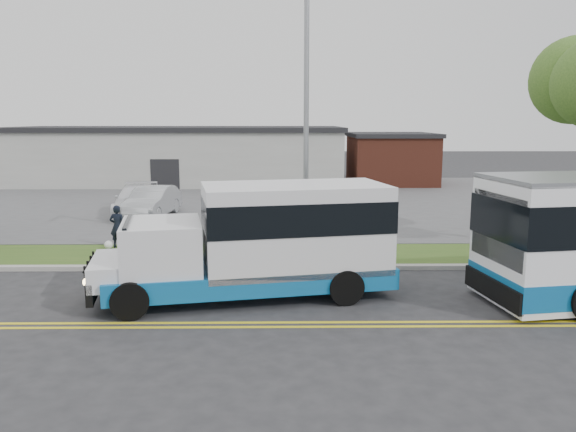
{
  "coord_description": "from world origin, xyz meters",
  "views": [
    {
      "loc": [
        2.15,
        -17.04,
        4.97
      ],
      "look_at": [
        2.36,
        2.34,
        1.6
      ],
      "focal_mm": 35.0,
      "sensor_mm": 36.0,
      "label": 1
    }
  ],
  "objects_px": {
    "parked_car_a": "(152,202)",
    "parked_car_b": "(137,200)",
    "streetlight_near": "(306,111)",
    "shuttle_bus": "(266,237)",
    "pedestrian": "(117,226)"
  },
  "relations": [
    {
      "from": "parked_car_a",
      "to": "parked_car_b",
      "type": "distance_m",
      "value": 1.38
    },
    {
      "from": "streetlight_near",
      "to": "shuttle_bus",
      "type": "xyz_separation_m",
      "value": [
        -1.29,
        -4.38,
        -3.54
      ]
    },
    {
      "from": "parked_car_b",
      "to": "streetlight_near",
      "type": "bearing_deg",
      "value": -54.89
    },
    {
      "from": "shuttle_bus",
      "to": "parked_car_b",
      "type": "distance_m",
      "value": 15.03
    },
    {
      "from": "shuttle_bus",
      "to": "parked_car_a",
      "type": "bearing_deg",
      "value": 105.06
    },
    {
      "from": "pedestrian",
      "to": "parked_car_a",
      "type": "relative_size",
      "value": 0.35
    },
    {
      "from": "streetlight_near",
      "to": "parked_car_b",
      "type": "relative_size",
      "value": 1.87
    },
    {
      "from": "streetlight_near",
      "to": "parked_car_b",
      "type": "bearing_deg",
      "value": 133.2
    },
    {
      "from": "shuttle_bus",
      "to": "parked_car_b",
      "type": "relative_size",
      "value": 1.68
    },
    {
      "from": "shuttle_bus",
      "to": "parked_car_a",
      "type": "height_order",
      "value": "shuttle_bus"
    },
    {
      "from": "parked_car_a",
      "to": "streetlight_near",
      "type": "bearing_deg",
      "value": -40.57
    },
    {
      "from": "parked_car_b",
      "to": "shuttle_bus",
      "type": "bearing_deg",
      "value": -70.1
    },
    {
      "from": "streetlight_near",
      "to": "parked_car_a",
      "type": "relative_size",
      "value": 2.01
    },
    {
      "from": "streetlight_near",
      "to": "shuttle_bus",
      "type": "bearing_deg",
      "value": -106.48
    },
    {
      "from": "pedestrian",
      "to": "parked_car_a",
      "type": "height_order",
      "value": "pedestrian"
    }
  ]
}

